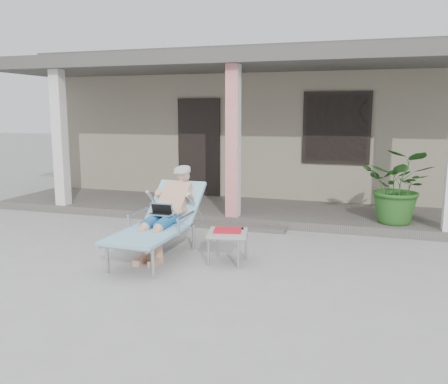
% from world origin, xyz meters
% --- Properties ---
extents(ground, '(60.00, 60.00, 0.00)m').
position_xyz_m(ground, '(0.00, 0.00, 0.00)').
color(ground, '#9E9E99').
rests_on(ground, ground).
extents(house, '(10.40, 5.40, 3.30)m').
position_xyz_m(house, '(0.00, 6.50, 1.67)').
color(house, gray).
rests_on(house, ground).
extents(porch_deck, '(10.00, 2.00, 0.15)m').
position_xyz_m(porch_deck, '(0.00, 3.00, 0.07)').
color(porch_deck, '#605B56').
rests_on(porch_deck, ground).
extents(porch_overhang, '(10.00, 2.30, 2.85)m').
position_xyz_m(porch_overhang, '(0.00, 2.95, 2.79)').
color(porch_overhang, silver).
rests_on(porch_overhang, porch_deck).
extents(porch_step, '(2.00, 0.30, 0.07)m').
position_xyz_m(porch_step, '(0.00, 1.85, 0.04)').
color(porch_step, '#605B56').
rests_on(porch_step, ground).
extents(lounger, '(0.77, 1.96, 1.26)m').
position_xyz_m(lounger, '(-0.43, 0.16, 0.78)').
color(lounger, '#B7B7BC').
rests_on(lounger, ground).
extents(side_table, '(0.60, 0.60, 0.45)m').
position_xyz_m(side_table, '(0.53, 0.07, 0.38)').
color(side_table, '#A4A49F').
rests_on(side_table, ground).
extents(potted_palm, '(1.34, 1.24, 1.24)m').
position_xyz_m(potted_palm, '(2.75, 2.45, 0.77)').
color(potted_palm, '#26591E').
rests_on(potted_palm, porch_deck).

